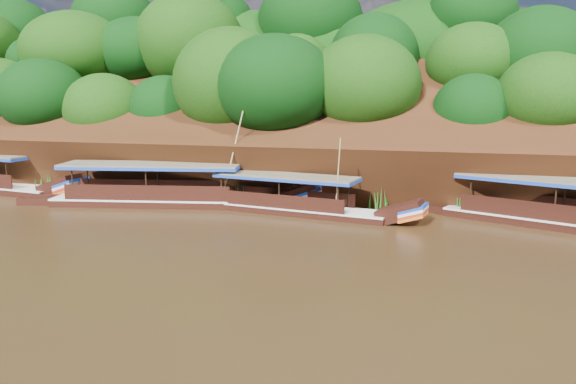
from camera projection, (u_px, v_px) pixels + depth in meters
ground at (312, 252)px, 24.71m from camera, size 160.00×160.00×0.00m
riverbank at (372, 154)px, 45.99m from camera, size 120.00×30.06×19.40m
boat_1 at (307, 206)px, 32.07m from camera, size 12.92×3.95×4.93m
boat_2 at (180, 196)px, 34.55m from camera, size 16.69×5.02×6.31m
reeds at (289, 192)px, 34.54m from camera, size 50.79×2.49×1.91m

